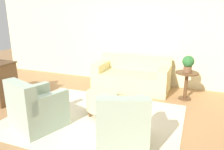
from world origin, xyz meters
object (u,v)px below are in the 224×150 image
(side_table, at_px, (186,81))
(couch, at_px, (132,77))
(armchair_right, at_px, (122,126))
(ottoman_table, at_px, (103,100))
(armchair_left, at_px, (36,109))
(potted_plant_on_side_table, at_px, (188,63))

(side_table, bearing_deg, couch, 169.15)
(armchair_right, bearing_deg, ottoman_table, 128.70)
(couch, xyz_separation_m, armchair_right, (0.62, -2.62, 0.04))
(armchair_left, xyz_separation_m, armchair_right, (1.59, 0.00, 0.00))
(armchair_left, xyz_separation_m, potted_plant_on_side_table, (2.36, 2.35, 0.52))
(couch, bearing_deg, potted_plant_on_side_table, -10.85)
(armchair_right, height_order, side_table, armchair_right)
(ottoman_table, distance_m, side_table, 2.08)
(armchair_left, bearing_deg, side_table, 44.91)
(armchair_left, distance_m, armchair_right, 1.59)
(couch, xyz_separation_m, side_table, (1.39, -0.27, 0.14))
(couch, relative_size, armchair_left, 1.95)
(armchair_left, bearing_deg, potted_plant_on_side_table, 44.91)
(ottoman_table, xyz_separation_m, potted_plant_on_side_table, (1.49, 1.45, 0.57))
(armchair_right, distance_m, side_table, 2.47)
(side_table, bearing_deg, armchair_right, -108.01)
(couch, distance_m, armchair_right, 2.69)
(couch, bearing_deg, armchair_left, -110.34)
(armchair_left, height_order, potted_plant_on_side_table, potted_plant_on_side_table)
(potted_plant_on_side_table, bearing_deg, side_table, 0.00)
(potted_plant_on_side_table, bearing_deg, ottoman_table, -135.68)
(side_table, distance_m, potted_plant_on_side_table, 0.43)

